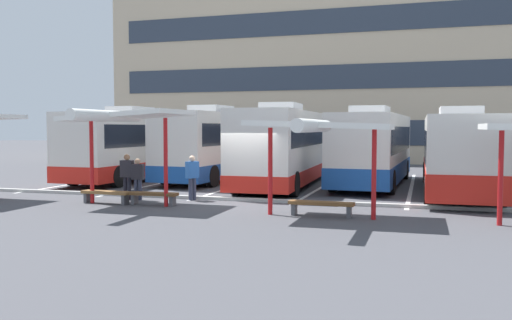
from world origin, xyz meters
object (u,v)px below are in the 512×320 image
(waiting_shelter_2, at_px, (319,127))
(waiting_passenger_0, at_px, (192,174))
(coach_bus_3, at_px, (373,149))
(coach_bus_4, at_px, (457,154))
(coach_bus_2, at_px, (288,147))
(waiting_passenger_1, at_px, (138,177))
(coach_bus_1, at_px, (223,145))
(waiting_shelter_1, at_px, (123,118))
(coach_bus_0, at_px, (147,145))
(bench_3, at_px, (321,205))
(bench_1, at_px, (106,194))
(waiting_passenger_2, at_px, (127,173))
(bench_2, at_px, (153,196))

(waiting_shelter_2, xyz_separation_m, waiting_passenger_0, (-5.24, 2.67, -1.74))
(coach_bus_3, xyz_separation_m, coach_bus_4, (3.58, -2.20, -0.10))
(coach_bus_2, bearing_deg, coach_bus_3, 15.44)
(waiting_passenger_1, bearing_deg, waiting_shelter_2, -16.30)
(coach_bus_1, bearing_deg, coach_bus_3, -4.94)
(coach_bus_2, height_order, waiting_passenger_0, coach_bus_2)
(waiting_shelter_1, relative_size, waiting_passenger_0, 2.77)
(coach_bus_1, relative_size, waiting_passenger_0, 6.54)
(coach_bus_4, xyz_separation_m, waiting_shelter_2, (-4.26, -8.04, 1.11))
(coach_bus_0, height_order, bench_3, coach_bus_0)
(waiting_shelter_1, relative_size, bench_1, 2.46)
(waiting_shelter_1, distance_m, waiting_passenger_2, 2.62)
(bench_1, distance_m, waiting_passenger_0, 3.15)
(coach_bus_1, relative_size, coach_bus_4, 0.94)
(coach_bus_0, bearing_deg, bench_1, -69.89)
(bench_2, relative_size, bench_3, 0.87)
(waiting_shelter_1, bearing_deg, waiting_passenger_0, 51.13)
(bench_1, distance_m, bench_3, 7.80)
(bench_2, bearing_deg, waiting_shelter_1, -155.91)
(coach_bus_0, xyz_separation_m, coach_bus_4, (15.48, -2.24, -0.16))
(bench_2, distance_m, bench_3, 6.02)
(bench_1, bearing_deg, coach_bus_0, 110.11)
(bench_2, bearing_deg, coach_bus_2, 70.92)
(waiting_shelter_1, distance_m, waiting_shelter_2, 6.92)
(coach_bus_1, bearing_deg, waiting_shelter_2, -56.84)
(bench_1, distance_m, waiting_passenger_1, 1.43)
(coach_bus_0, xyz_separation_m, coach_bus_3, (11.90, -0.04, -0.07))
(coach_bus_0, bearing_deg, coach_bus_3, -0.21)
(coach_bus_4, bearing_deg, waiting_passenger_2, -153.53)
(coach_bus_1, xyz_separation_m, waiting_passenger_2, (-0.51, -8.80, -0.79))
(coach_bus_3, xyz_separation_m, bench_2, (-6.67, -9.20, -1.35))
(bench_1, xyz_separation_m, waiting_shelter_2, (7.79, -0.92, 2.36))
(coach_bus_4, xyz_separation_m, bench_2, (-10.25, -7.01, -1.25))
(coach_bus_3, bearing_deg, coach_bus_0, 179.79)
(waiting_passenger_0, bearing_deg, waiting_passenger_1, -163.67)
(bench_1, bearing_deg, waiting_shelter_2, -6.76)
(coach_bus_0, height_order, waiting_passenger_1, coach_bus_0)
(coach_bus_4, bearing_deg, waiting_passenger_1, -152.59)
(coach_bus_0, bearing_deg, waiting_passenger_2, -66.36)
(waiting_passenger_2, bearing_deg, coach_bus_0, 113.64)
(coach_bus_1, distance_m, coach_bus_4, 11.75)
(coach_bus_0, xyz_separation_m, waiting_passenger_2, (3.58, -8.17, -0.76))
(coach_bus_1, bearing_deg, coach_bus_4, -14.16)
(coach_bus_4, bearing_deg, waiting_shelter_2, -117.94)
(coach_bus_3, distance_m, waiting_shelter_1, 12.31)
(bench_2, bearing_deg, waiting_passenger_0, 65.56)
(bench_2, height_order, waiting_shelter_2, waiting_shelter_2)
(coach_bus_2, distance_m, waiting_shelter_1, 9.40)
(waiting_shelter_1, bearing_deg, bench_3, -1.87)
(bench_2, bearing_deg, waiting_shelter_2, -9.77)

